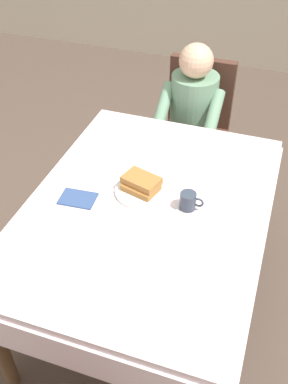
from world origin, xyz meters
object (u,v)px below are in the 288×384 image
(dining_table_main, at_px, (147,218))
(fork_left_of_plate, at_px, (106,186))
(diner_person, at_px, (192,113))
(spoon_near_edge, at_px, (114,231))
(plate_breakfast, at_px, (143,190))
(knife_right_of_plate, at_px, (180,202))
(chair_diner, at_px, (196,120))
(breakfast_stack, at_px, (141,183))
(cup_coffee, at_px, (188,201))

(dining_table_main, relative_size, fork_left_of_plate, 8.47)
(diner_person, distance_m, spoon_near_edge, 1.23)
(plate_breakfast, xyz_separation_m, fork_left_of_plate, (-0.19, -0.02, -0.01))
(spoon_near_edge, bearing_deg, knife_right_of_plate, 58.93)
(chair_diner, bearing_deg, diner_person, 90.00)
(knife_right_of_plate, bearing_deg, dining_table_main, 110.39)
(fork_left_of_plate, bearing_deg, dining_table_main, -106.45)
(breakfast_stack, distance_m, fork_left_of_plate, 0.19)
(plate_breakfast, relative_size, cup_coffee, 2.48)
(plate_breakfast, distance_m, cup_coffee, 0.24)
(chair_diner, relative_size, spoon_near_edge, 6.20)
(dining_table_main, bearing_deg, cup_coffee, 11.69)
(spoon_near_edge, bearing_deg, plate_breakfast, 91.17)
(diner_person, bearing_deg, breakfast_stack, 88.76)
(diner_person, distance_m, knife_right_of_plate, 0.97)
(dining_table_main, xyz_separation_m, knife_right_of_plate, (0.14, 0.06, 0.09))
(diner_person, bearing_deg, fork_left_of_plate, 78.19)
(plate_breakfast, xyz_separation_m, spoon_near_edge, (-0.03, -0.30, -0.01))
(breakfast_stack, height_order, fork_left_of_plate, breakfast_stack)
(cup_coffee, xyz_separation_m, fork_left_of_plate, (-0.42, 0.02, -0.04))
(cup_coffee, bearing_deg, breakfast_stack, 170.06)
(diner_person, relative_size, cup_coffee, 9.91)
(knife_right_of_plate, bearing_deg, cup_coffee, -122.21)
(dining_table_main, xyz_separation_m, spoon_near_edge, (-0.08, -0.22, 0.09))
(dining_table_main, height_order, spoon_near_edge, spoon_near_edge)
(diner_person, relative_size, knife_right_of_plate, 5.60)
(diner_person, bearing_deg, dining_table_main, 92.08)
(breakfast_stack, relative_size, spoon_near_edge, 1.32)
(dining_table_main, height_order, knife_right_of_plate, knife_right_of_plate)
(dining_table_main, bearing_deg, spoon_near_edge, -109.58)
(dining_table_main, relative_size, breakfast_stack, 7.71)
(breakfast_stack, bearing_deg, knife_right_of_plate, -5.30)
(breakfast_stack, relative_size, cup_coffee, 1.75)
(breakfast_stack, xyz_separation_m, knife_right_of_plate, (0.20, -0.02, -0.05))
(chair_diner, xyz_separation_m, diner_person, (-0.00, -0.16, 0.14))
(diner_person, height_order, cup_coffee, diner_person)
(dining_table_main, relative_size, chair_diner, 1.64)
(chair_diner, relative_size, diner_person, 0.83)
(chair_diner, relative_size, knife_right_of_plate, 4.65)
(chair_diner, distance_m, diner_person, 0.21)
(dining_table_main, relative_size, diner_person, 1.36)
(diner_person, height_order, breakfast_stack, diner_person)
(dining_table_main, bearing_deg, chair_diner, 91.80)
(cup_coffee, bearing_deg, knife_right_of_plate, 151.09)
(breakfast_stack, bearing_deg, diner_person, 88.76)
(knife_right_of_plate, distance_m, spoon_near_edge, 0.36)
(chair_diner, height_order, spoon_near_edge, chair_diner)
(fork_left_of_plate, relative_size, spoon_near_edge, 1.20)
(diner_person, bearing_deg, chair_diner, -90.00)
(dining_table_main, distance_m, chair_diner, 1.18)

